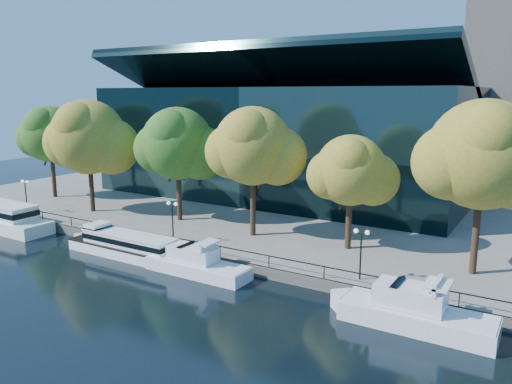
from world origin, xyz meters
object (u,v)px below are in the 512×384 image
Objects in this scene: cruiser_near at (194,263)px; tree_4 at (352,172)px; large_vessel at (3,218)px; cruiser_far at (410,310)px; lamp_0 at (25,189)px; tree_5 at (485,157)px; lamp_2 at (361,243)px; tree_3 at (254,148)px; tree_2 at (178,145)px; tour_boat at (124,244)px; lamp_1 at (172,212)px; tree_0 at (51,135)px; tree_1 at (89,139)px.

cruiser_near is 1.00× the size of tree_4.
cruiser_far reaches higher than large_vessel.
lamp_0 is at bearing 106.21° from large_vessel.
tree_5 reaches higher than lamp_2.
lamp_0 is at bearing 180.00° from lamp_2.
large_vessel is 30.50m from tree_3.
cruiser_far is 47.32m from lamp_0.
large_vessel is at bearing -160.18° from tree_3.
tree_3 is at bearing 179.59° from tree_5.
tree_3 is at bearing -5.18° from tree_2.
tree_3 is at bearing 155.64° from lamp_2.
tour_boat is (18.64, 0.53, -0.22)m from large_vessel.
lamp_1 is at bearing 180.00° from lamp_2.
tree_0 is 3.14× the size of lamp_2.
lamp_1 is at bearing -167.31° from tree_5.
lamp_1 is (16.88, -4.74, -5.94)m from tree_1.
lamp_2 is at bearing 0.00° from lamp_0.
cruiser_near reaches higher than large_vessel.
cruiser_near is at bearing -155.40° from tree_5.
tour_boat is at bearing -81.19° from tree_2.
tree_2 is 10.31m from lamp_1.
tree_0 is 1.19× the size of tree_4.
tree_3 is 1.23× the size of tree_4.
tree_0 is at bearing 170.54° from lamp_2.
tour_boat is 1.33× the size of cruiser_near.
cruiser_near is (8.83, -0.40, -0.18)m from tour_boat.
cruiser_near reaches higher than tour_boat.
tour_boat is 1.02× the size of tree_5.
cruiser_far is (45.96, -0.22, -0.20)m from large_vessel.
tree_5 is at bearing 17.19° from tour_boat.
tour_boat is at bearing 178.43° from cruiser_far.
lamp_0 is at bearing 172.67° from cruiser_near.
tree_5 is 11.55m from lamp_2.
cruiser_far is 6.95m from lamp_2.
lamp_0 is at bearing 180.00° from lamp_1.
cruiser_near is 0.83× the size of tree_2.
large_vessel is at bearing -73.79° from lamp_0.
lamp_2 is (41.04, 3.80, 2.62)m from large_vessel.
tree_5 is (11.08, -1.03, 2.21)m from tree_4.
cruiser_far is at bearing -12.12° from tree_1.
tree_2 is 31.51m from tree_5.
lamp_2 is at bearing 15.15° from cruiser_near.
large_vessel is 1.12× the size of tree_0.
lamp_1 reaches higher than tour_boat.
lamp_1 reaches higher than cruiser_far.
large_vessel is at bearing -163.91° from tree_4.
lamp_0 is (-49.62, -5.97, -6.48)m from tree_5.
lamp_1 is (22.03, 3.80, 2.62)m from large_vessel.
lamp_1 is at bearing -54.75° from tree_2.
tour_boat is at bearing -151.35° from tree_4.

